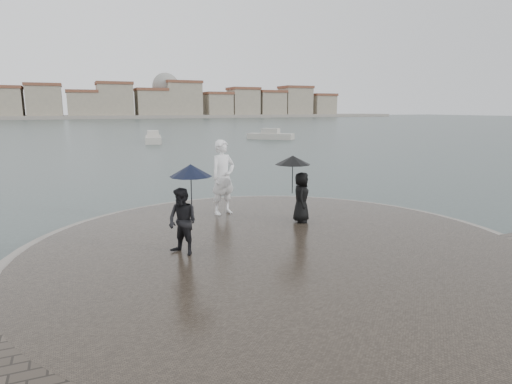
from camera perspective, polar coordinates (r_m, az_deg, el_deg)
name	(u,v)px	position (r m, az deg, el deg)	size (l,w,h in m)	color
ground	(367,325)	(7.85, 14.60, -16.81)	(400.00, 400.00, 0.00)	#2B3835
kerb_ring	(277,253)	(10.52, 2.82, -8.17)	(12.50, 12.50, 0.32)	gray
quay_tip	(277,253)	(10.51, 2.83, -8.07)	(11.90, 11.90, 0.36)	#2D261E
statue	(223,177)	(13.34, -4.40, 1.98)	(0.85, 0.56, 2.32)	white
visitor_left	(185,207)	(9.74, -9.47, -1.98)	(1.18, 1.05, 2.04)	black
visitor_right	(298,184)	(12.38, 5.66, 1.07)	(1.15, 1.04, 1.95)	black
far_skyline	(63,103)	(166.14, -24.35, 10.80)	(260.00, 20.00, 37.00)	gray
boats	(146,140)	(46.33, -14.43, 6.71)	(33.83, 8.79, 1.50)	#B7B1A5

